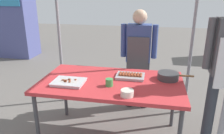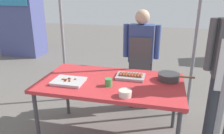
{
  "view_description": "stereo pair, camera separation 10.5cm",
  "coord_description": "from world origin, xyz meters",
  "px_view_note": "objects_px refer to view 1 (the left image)",
  "views": [
    {
      "loc": [
        0.44,
        -2.24,
        1.71
      ],
      "look_at": [
        0.0,
        0.05,
        0.9
      ],
      "focal_mm": 35.17,
      "sensor_mm": 36.0,
      "label": 1
    },
    {
      "loc": [
        0.55,
        -2.21,
        1.71
      ],
      "look_at": [
        0.0,
        0.05,
        0.9
      ],
      "focal_mm": 35.17,
      "sensor_mm": 36.0,
      "label": 2
    }
  ],
  "objects_px": {
    "tray_meat_skewers": "(69,82)",
    "condiment_bowl": "(127,93)",
    "stall_table": "(111,85)",
    "tray_grilled_sausages": "(130,76)",
    "vendor_woman": "(138,53)",
    "neighbor_stall_left": "(13,20)",
    "cooking_wok": "(168,76)",
    "drink_cup_near_edge": "(109,82)"
  },
  "relations": [
    {
      "from": "tray_meat_skewers",
      "to": "drink_cup_near_edge",
      "type": "relative_size",
      "value": 4.24
    },
    {
      "from": "drink_cup_near_edge",
      "to": "neighbor_stall_left",
      "type": "relative_size",
      "value": 0.04
    },
    {
      "from": "tray_grilled_sausages",
      "to": "tray_meat_skewers",
      "type": "xyz_separation_m",
      "value": [
        -0.64,
        -0.3,
        -0.0
      ]
    },
    {
      "from": "tray_meat_skewers",
      "to": "condiment_bowl",
      "type": "relative_size",
      "value": 2.71
    },
    {
      "from": "vendor_woman",
      "to": "tray_grilled_sausages",
      "type": "bearing_deg",
      "value": 86.93
    },
    {
      "from": "drink_cup_near_edge",
      "to": "vendor_woman",
      "type": "relative_size",
      "value": 0.05
    },
    {
      "from": "cooking_wok",
      "to": "vendor_woman",
      "type": "distance_m",
      "value": 0.77
    },
    {
      "from": "condiment_bowl",
      "to": "drink_cup_near_edge",
      "type": "height_order",
      "value": "drink_cup_near_edge"
    },
    {
      "from": "vendor_woman",
      "to": "stall_table",
      "type": "bearing_deg",
      "value": 74.15
    },
    {
      "from": "tray_meat_skewers",
      "to": "drink_cup_near_edge",
      "type": "height_order",
      "value": "drink_cup_near_edge"
    },
    {
      "from": "stall_table",
      "to": "condiment_bowl",
      "type": "xyz_separation_m",
      "value": [
        0.22,
        -0.33,
        0.08
      ]
    },
    {
      "from": "stall_table",
      "to": "tray_grilled_sausages",
      "type": "height_order",
      "value": "tray_grilled_sausages"
    },
    {
      "from": "tray_meat_skewers",
      "to": "vendor_woman",
      "type": "height_order",
      "value": "vendor_woman"
    },
    {
      "from": "condiment_bowl",
      "to": "neighbor_stall_left",
      "type": "distance_m",
      "value": 4.89
    },
    {
      "from": "stall_table",
      "to": "condiment_bowl",
      "type": "distance_m",
      "value": 0.41
    },
    {
      "from": "cooking_wok",
      "to": "condiment_bowl",
      "type": "height_order",
      "value": "cooking_wok"
    },
    {
      "from": "stall_table",
      "to": "vendor_woman",
      "type": "bearing_deg",
      "value": 74.15
    },
    {
      "from": "cooking_wok",
      "to": "neighbor_stall_left",
      "type": "bearing_deg",
      "value": 143.45
    },
    {
      "from": "stall_table",
      "to": "drink_cup_near_edge",
      "type": "height_order",
      "value": "drink_cup_near_edge"
    },
    {
      "from": "stall_table",
      "to": "vendor_woman",
      "type": "distance_m",
      "value": 0.88
    },
    {
      "from": "vendor_woman",
      "to": "neighbor_stall_left",
      "type": "xyz_separation_m",
      "value": [
        -3.52,
        2.24,
        0.1
      ]
    },
    {
      "from": "condiment_bowl",
      "to": "neighbor_stall_left",
      "type": "bearing_deg",
      "value": 135.78
    },
    {
      "from": "drink_cup_near_edge",
      "to": "neighbor_stall_left",
      "type": "bearing_deg",
      "value": 135.66
    },
    {
      "from": "vendor_woman",
      "to": "neighbor_stall_left",
      "type": "bearing_deg",
      "value": -32.51
    },
    {
      "from": "tray_meat_skewers",
      "to": "condiment_bowl",
      "type": "distance_m",
      "value": 0.69
    },
    {
      "from": "cooking_wok",
      "to": "tray_grilled_sausages",
      "type": "bearing_deg",
      "value": -175.66
    },
    {
      "from": "condiment_bowl",
      "to": "drink_cup_near_edge",
      "type": "distance_m",
      "value": 0.3
    },
    {
      "from": "cooking_wok",
      "to": "condiment_bowl",
      "type": "relative_size",
      "value": 3.15
    },
    {
      "from": "cooking_wok",
      "to": "vendor_woman",
      "type": "height_order",
      "value": "vendor_woman"
    },
    {
      "from": "condiment_bowl",
      "to": "vendor_woman",
      "type": "relative_size",
      "value": 0.09
    },
    {
      "from": "tray_meat_skewers",
      "to": "drink_cup_near_edge",
      "type": "distance_m",
      "value": 0.45
    },
    {
      "from": "condiment_bowl",
      "to": "drink_cup_near_edge",
      "type": "relative_size",
      "value": 1.57
    },
    {
      "from": "tray_grilled_sausages",
      "to": "drink_cup_near_edge",
      "type": "relative_size",
      "value": 4.03
    },
    {
      "from": "tray_meat_skewers",
      "to": "tray_grilled_sausages",
      "type": "bearing_deg",
      "value": 24.93
    },
    {
      "from": "drink_cup_near_edge",
      "to": "neighbor_stall_left",
      "type": "height_order",
      "value": "neighbor_stall_left"
    },
    {
      "from": "condiment_bowl",
      "to": "neighbor_stall_left",
      "type": "height_order",
      "value": "neighbor_stall_left"
    },
    {
      "from": "stall_table",
      "to": "tray_grilled_sausages",
      "type": "relative_size",
      "value": 4.9
    },
    {
      "from": "cooking_wok",
      "to": "drink_cup_near_edge",
      "type": "bearing_deg",
      "value": -153.66
    },
    {
      "from": "stall_table",
      "to": "neighbor_stall_left",
      "type": "height_order",
      "value": "neighbor_stall_left"
    },
    {
      "from": "stall_table",
      "to": "vendor_woman",
      "type": "relative_size",
      "value": 1.09
    },
    {
      "from": "vendor_woman",
      "to": "tray_meat_skewers",
      "type": "bearing_deg",
      "value": 55.55
    },
    {
      "from": "stall_table",
      "to": "vendor_woman",
      "type": "height_order",
      "value": "vendor_woman"
    }
  ]
}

